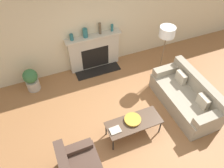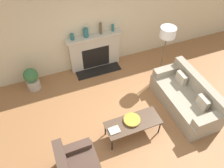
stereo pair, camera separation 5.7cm
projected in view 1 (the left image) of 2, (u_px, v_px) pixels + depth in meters
name	position (u px, v px, depth m)	size (l,w,h in m)	color
ground_plane	(129.00, 127.00, 5.21)	(18.00, 18.00, 0.00)	#99663D
wall_back	(90.00, 21.00, 5.83)	(18.00, 0.06, 2.90)	beige
fireplace	(94.00, 52.00, 6.39)	(1.61, 0.59, 1.09)	beige
couch	(186.00, 97.00, 5.45)	(0.88, 1.92, 0.83)	#9E937F
coffee_table	(134.00, 123.00, 4.80)	(1.24, 0.50, 0.44)	#4C3828
bowl	(133.00, 119.00, 4.78)	(0.37, 0.37, 0.06)	#BC8E2D
book	(115.00, 130.00, 4.62)	(0.24, 0.19, 0.02)	#B2A893
floor_lamp	(166.00, 37.00, 5.44)	(0.39, 0.39, 1.65)	brown
mantel_vase_left	(72.00, 37.00, 5.78)	(0.10, 0.10, 0.17)	#28666B
mantel_vase_center_left	(85.00, 33.00, 5.85)	(0.13, 0.13, 0.25)	#28666B
mantel_vase_center_right	(100.00, 28.00, 5.94)	(0.07, 0.07, 0.32)	brown
mantel_vase_right	(112.00, 28.00, 6.08)	(0.07, 0.07, 0.20)	#28666B
potted_plant	(31.00, 80.00, 5.83)	(0.38, 0.38, 0.67)	#B2A899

